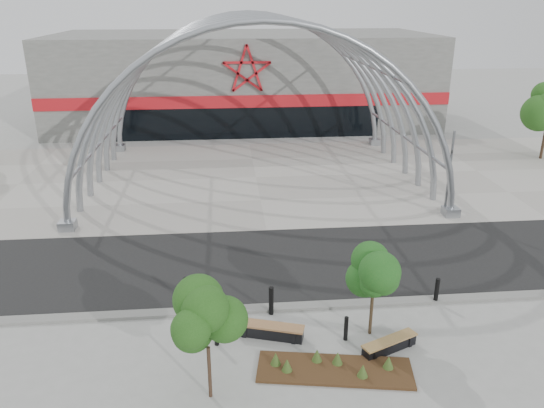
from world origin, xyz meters
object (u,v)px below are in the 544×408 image
Objects in this scene: street_tree_0 at (207,326)px; bench_0 at (270,331)px; signal_pole at (449,172)px; bollard_2 at (271,301)px; street_tree_1 at (374,273)px; bench_1 at (389,345)px.

street_tree_0 is 4.05m from bench_0.
street_tree_0 is at bearing -133.54° from signal_pole.
signal_pole reaches higher than bollard_2.
street_tree_1 is at bearing -24.78° from bollard_2.
signal_pole is at bearing 44.68° from bench_0.
street_tree_0 is 3.01× the size of bollard_2.
street_tree_1 reaches higher than bollard_2.
bollard_2 is at bearing 62.67° from street_tree_0.
signal_pole is at bearing 60.20° from bench_1.
street_tree_1 is 1.39× the size of bench_0.
street_tree_0 reaches higher than bench_1.
street_tree_1 is at bearing -1.71° from bench_0.
bench_0 is at bearing -135.32° from signal_pole.
bollard_2 is at bearing -139.13° from signal_pole.
signal_pole is 14.79m from bench_0.
signal_pole reaches higher than street_tree_1.
bench_0 is 4.03m from bench_1.
street_tree_1 is at bearing -123.64° from signal_pole.
bollard_2 is at bearing 145.47° from bench_1.
street_tree_0 reaches higher than street_tree_1.
bench_0 is 1.47m from bollard_2.
signal_pole is 1.37× the size of street_tree_0.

